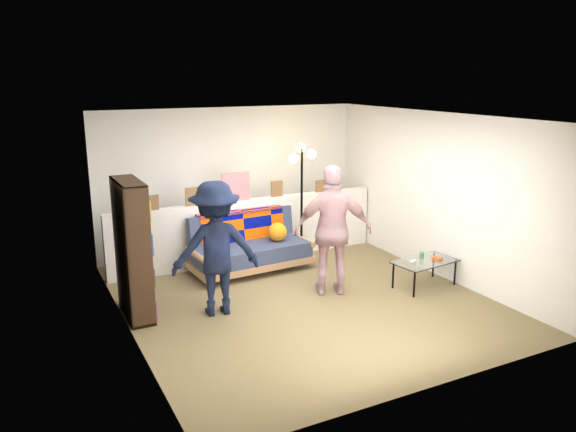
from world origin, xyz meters
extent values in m
plane|color=brown|center=(0.00, 0.00, 0.00)|extent=(5.00, 5.00, 0.00)
cube|color=silver|center=(0.00, 2.50, 1.20)|extent=(4.50, 0.10, 2.40)
cube|color=silver|center=(-2.25, 0.00, 1.20)|extent=(0.10, 5.00, 2.40)
cube|color=silver|center=(2.25, 0.00, 1.20)|extent=(0.10, 5.00, 2.40)
cube|color=white|center=(0.00, 0.00, 2.40)|extent=(4.50, 5.00, 0.10)
cube|color=silver|center=(0.00, 1.80, 0.50)|extent=(4.45, 0.15, 1.00)
cube|color=brown|center=(-1.50, 1.78, 1.11)|extent=(0.18, 0.02, 0.22)
cube|color=brown|center=(-0.90, 1.78, 1.14)|extent=(0.22, 0.02, 0.28)
cube|color=beige|center=(-0.20, 1.78, 1.23)|extent=(0.45, 0.02, 0.45)
cube|color=brown|center=(0.50, 1.78, 1.13)|extent=(0.20, 0.02, 0.26)
cube|color=brown|center=(1.30, 1.78, 1.10)|extent=(0.16, 0.02, 0.20)
cube|color=#A77751|center=(-0.16, 1.31, 0.14)|extent=(1.87, 0.93, 0.10)
cube|color=#333E5B|center=(-0.16, 1.26, 0.31)|extent=(1.77, 0.78, 0.23)
cube|color=#333E5B|center=(-0.18, 1.62, 0.60)|extent=(1.74, 0.33, 0.54)
cylinder|color=#A77751|center=(-1.03, 1.26, 0.38)|extent=(0.14, 0.82, 0.09)
cylinder|color=#A77751|center=(0.70, 1.36, 0.38)|extent=(0.14, 0.82, 0.09)
cube|color=#050E7E|center=(-0.18, 1.54, 0.60)|extent=(1.40, 0.18, 0.50)
cube|color=#050E7E|center=(-0.19, 1.67, 0.86)|extent=(1.40, 0.32, 0.03)
sphere|color=orange|center=(0.27, 1.29, 0.57)|extent=(0.29, 0.29, 0.29)
cube|color=black|center=(-2.21, 0.47, 0.85)|extent=(0.02, 0.85, 1.70)
cube|color=black|center=(-2.08, 0.05, 0.85)|extent=(0.28, 0.02, 1.70)
cube|color=black|center=(-2.08, 0.89, 0.85)|extent=(0.28, 0.02, 1.70)
cube|color=black|center=(-2.08, 0.47, 1.69)|extent=(0.28, 0.85, 0.02)
cube|color=black|center=(-2.08, 0.47, 0.02)|extent=(0.28, 0.85, 0.04)
cube|color=black|center=(-2.08, 0.47, 0.45)|extent=(0.28, 0.81, 0.02)
cube|color=black|center=(-2.08, 0.47, 0.85)|extent=(0.28, 0.81, 0.02)
cube|color=black|center=(-2.08, 0.47, 1.25)|extent=(0.28, 0.81, 0.02)
cube|color=#B42425|center=(-2.06, 0.47, 0.19)|extent=(0.21, 0.80, 0.28)
cube|color=#2866AF|center=(-2.06, 0.47, 0.61)|extent=(0.21, 0.80, 0.27)
cube|color=gold|center=(-2.06, 0.47, 1.00)|extent=(0.21, 0.80, 0.28)
cube|color=#379960|center=(-2.06, 0.47, 1.40)|extent=(0.21, 0.80, 0.27)
cylinder|color=black|center=(1.37, -0.65, 0.18)|extent=(0.03, 0.03, 0.36)
cylinder|color=black|center=(2.18, -0.55, 0.18)|extent=(0.03, 0.03, 0.36)
cylinder|color=black|center=(1.32, -0.25, 0.18)|extent=(0.03, 0.03, 0.36)
cylinder|color=black|center=(2.13, -0.15, 0.18)|extent=(0.03, 0.03, 0.36)
cube|color=silver|center=(1.75, -0.40, 0.37)|extent=(0.96, 0.61, 0.02)
cube|color=silver|center=(1.56, -0.37, 0.40)|extent=(0.11, 0.06, 0.03)
cube|color=#C45422|center=(1.92, -0.45, 0.40)|extent=(0.11, 0.14, 0.04)
cylinder|color=#3D9446|center=(1.78, -0.28, 0.43)|extent=(0.07, 0.07, 0.09)
cylinder|color=black|center=(0.82, 1.53, 0.02)|extent=(0.30, 0.30, 0.03)
cylinder|color=black|center=(0.82, 1.53, 0.89)|extent=(0.04, 0.04, 1.78)
sphere|color=#FFC672|center=(0.71, 1.61, 1.63)|extent=(0.15, 0.15, 0.15)
sphere|color=#FFC672|center=(0.96, 1.48, 1.70)|extent=(0.15, 0.15, 0.15)
sphere|color=#FFC672|center=(0.87, 1.65, 1.78)|extent=(0.15, 0.15, 0.15)
imported|color=black|center=(-1.15, 0.10, 0.84)|extent=(1.17, 0.79, 1.68)
imported|color=pink|center=(0.47, -0.01, 0.89)|extent=(1.12, 0.82, 1.77)
camera|label=1|loc=(-3.34, -6.16, 2.92)|focal=35.00mm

